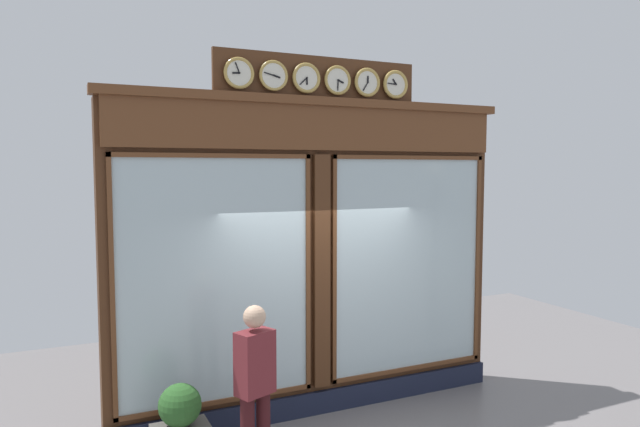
{
  "coord_description": "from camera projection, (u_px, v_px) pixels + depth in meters",
  "views": [
    {
      "loc": [
        2.87,
        6.17,
        2.99
      ],
      "look_at": [
        0.0,
        0.0,
        2.46
      ],
      "focal_mm": 32.03,
      "sensor_mm": 36.0,
      "label": 1
    }
  ],
  "objects": [
    {
      "name": "planter_shrub",
      "position": [
        180.0,
        405.0,
        5.64
      ],
      "size": [
        0.43,
        0.43,
        0.43
      ],
      "primitive_type": "sphere",
      "color": "#285623",
      "rests_on": "planter_box"
    },
    {
      "name": "pedestrian",
      "position": [
        255.0,
        383.0,
        5.51
      ],
      "size": [
        0.42,
        0.34,
        1.69
      ],
      "color": "#3A1316",
      "rests_on": "ground_plane"
    },
    {
      "name": "shop_facade",
      "position": [
        316.0,
        254.0,
        6.98
      ],
      "size": [
        5.09,
        0.42,
        4.31
      ],
      "color": "#4C2B16",
      "rests_on": "ground_plane"
    }
  ]
}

